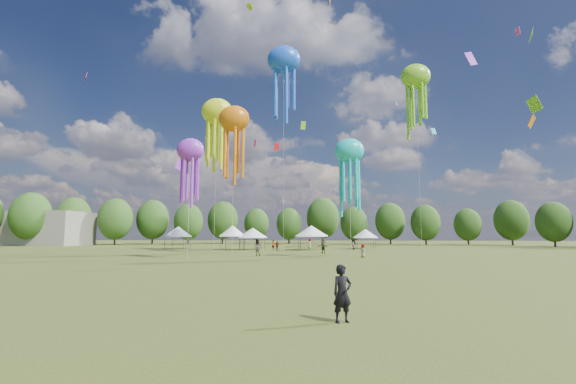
# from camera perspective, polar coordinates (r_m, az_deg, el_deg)

# --- Properties ---
(ground) EXTENTS (300.00, 300.00, 0.00)m
(ground) POSITION_cam_1_polar(r_m,az_deg,el_deg) (16.84, -16.46, -15.11)
(ground) COLOR #384416
(ground) RESTS_ON ground
(observer_main) EXTENTS (0.76, 0.66, 1.75)m
(observer_main) POSITION_cam_1_polar(r_m,az_deg,el_deg) (12.45, 7.96, -14.50)
(observer_main) COLOR black
(observer_main) RESTS_ON ground
(spectator_near) EXTENTS (0.91, 0.74, 1.77)m
(spectator_near) POSITION_cam_1_polar(r_m,az_deg,el_deg) (48.11, -4.46, -8.31)
(spectator_near) COLOR gray
(spectator_near) RESTS_ON ground
(spectators_far) EXTENTS (16.71, 28.40, 1.89)m
(spectators_far) POSITION_cam_1_polar(r_m,az_deg,el_deg) (61.88, 2.69, -7.85)
(spectators_far) COLOR gray
(spectators_far) RESTS_ON ground
(festival_tents) EXTENTS (39.42, 12.86, 4.21)m
(festival_tents) POSITION_cam_1_polar(r_m,az_deg,el_deg) (69.34, -2.97, -5.86)
(festival_tents) COLOR #47474C
(festival_tents) RESTS_ON ground
(show_kites) EXTENTS (37.85, 28.72, 32.15)m
(show_kites) POSITION_cam_1_polar(r_m,az_deg,el_deg) (60.07, 1.32, 11.94)
(show_kites) COLOR orange
(show_kites) RESTS_ON ground
(small_kites) EXTENTS (72.54, 55.74, 34.03)m
(small_kites) POSITION_cam_1_polar(r_m,az_deg,el_deg) (63.21, 0.35, 19.32)
(small_kites) COLOR orange
(small_kites) RESTS_ON ground
(treeline) EXTENTS (201.57, 95.24, 13.43)m
(treeline) POSITION_cam_1_polar(r_m,az_deg,el_deg) (78.69, -1.59, -3.37)
(treeline) COLOR #38281C
(treeline) RESTS_ON ground
(hangar) EXTENTS (40.00, 12.00, 8.00)m
(hangar) POSITION_cam_1_polar(r_m,az_deg,el_deg) (117.30, -36.16, -4.36)
(hangar) COLOR gray
(hangar) RESTS_ON ground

